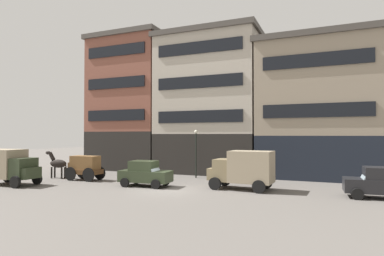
{
  "coord_description": "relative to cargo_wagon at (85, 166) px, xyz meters",
  "views": [
    {
      "loc": [
        10.02,
        -19.48,
        3.71
      ],
      "look_at": [
        0.91,
        2.08,
        4.2
      ],
      "focal_mm": 30.36,
      "sensor_mm": 36.0,
      "label": 1
    }
  ],
  "objects": [
    {
      "name": "ground_plane",
      "position": [
        8.41,
        -1.58,
        -1.15
      ],
      "size": [
        120.0,
        120.0,
        0.0
      ],
      "primitive_type": "plane",
      "color": "#605B56"
    },
    {
      "name": "building_far_left",
      "position": [
        -1.53,
        8.82,
        6.12
      ],
      "size": [
        8.63,
        5.68,
        14.44
      ],
      "color": "black",
      "rests_on": "ground_plane"
    },
    {
      "name": "building_center_left",
      "position": [
        7.56,
        8.82,
        5.76
      ],
      "size": [
        10.25,
        5.68,
        13.73
      ],
      "color": "black",
      "rests_on": "ground_plane"
    },
    {
      "name": "building_center_right",
      "position": [
        17.51,
        8.82,
        4.96
      ],
      "size": [
        10.34,
        5.68,
        12.12
      ],
      "color": "black",
      "rests_on": "ground_plane"
    },
    {
      "name": "cargo_wagon",
      "position": [
        0.0,
        0.0,
        0.0
      ],
      "size": [
        2.94,
        1.57,
        1.98
      ],
      "color": "brown",
      "rests_on": "ground_plane"
    },
    {
      "name": "draft_horse",
      "position": [
        -2.95,
        -0.0,
        0.12
      ],
      "size": [
        2.35,
        0.64,
        2.3
      ],
      "color": "black",
      "rests_on": "ground_plane"
    },
    {
      "name": "delivery_truck_near",
      "position": [
        13.05,
        0.54,
        0.28
      ],
      "size": [
        4.44,
        2.33,
        2.62
      ],
      "color": "#7A6B4C",
      "rests_on": "ground_plane"
    },
    {
      "name": "delivery_truck_far",
      "position": [
        -3.33,
        -4.2,
        0.28
      ],
      "size": [
        4.41,
        2.27,
        2.62
      ],
      "color": "#2D3823",
      "rests_on": "ground_plane"
    },
    {
      "name": "sedan_dark",
      "position": [
        6.22,
        -0.83,
        -0.23
      ],
      "size": [
        3.8,
        2.07,
        1.83
      ],
      "color": "#2D3823",
      "rests_on": "ground_plane"
    },
    {
      "name": "sedan_light",
      "position": [
        21.09,
        0.55,
        -0.23
      ],
      "size": [
        3.78,
        2.01,
        1.83
      ],
      "color": "black",
      "rests_on": "ground_plane"
    },
    {
      "name": "pedestrian_officer",
      "position": [
        -2.55,
        3.46,
        -0.17
      ],
      "size": [
        0.43,
        0.43,
        1.79
      ],
      "color": "black",
      "rests_on": "ground_plane"
    },
    {
      "name": "streetlamp_curbside",
      "position": [
        7.83,
        4.91,
        1.52
      ],
      "size": [
        0.32,
        0.32,
        4.12
      ],
      "color": "black",
      "rests_on": "ground_plane"
    }
  ]
}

